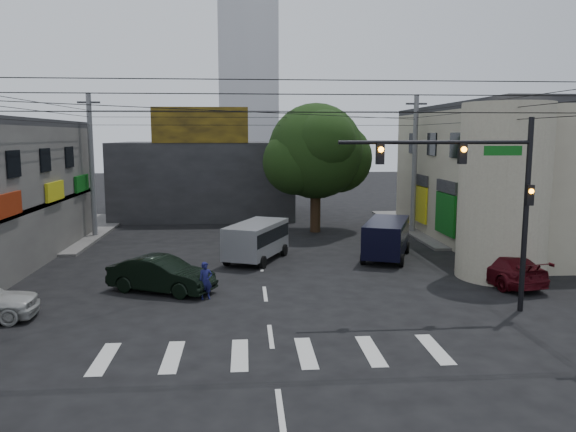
{
  "coord_description": "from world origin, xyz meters",
  "views": [
    {
      "loc": [
        -0.8,
        -20.65,
        6.54
      ],
      "look_at": [
        1.12,
        4.0,
        2.99
      ],
      "focal_mm": 35.0,
      "sensor_mm": 36.0,
      "label": 1
    }
  ],
  "objects": [
    {
      "name": "traffic_officer",
      "position": [
        -2.4,
        1.46,
        0.76
      ],
      "size": [
        0.77,
        0.7,
        1.52
      ],
      "primitive_type": "imported",
      "rotation": [
        0.0,
        0.0,
        0.32
      ],
      "color": "#141547",
      "rests_on": "ground"
    },
    {
      "name": "tower_distant",
      "position": [
        0.0,
        70.0,
        22.0
      ],
      "size": [
        9.0,
        9.0,
        44.0
      ],
      "primitive_type": "cube",
      "color": "silver",
      "rests_on": "ground"
    },
    {
      "name": "navy_van",
      "position": [
        6.74,
        8.36,
        1.02
      ],
      "size": [
        6.39,
        5.34,
        2.04
      ],
      "primitive_type": null,
      "rotation": [
        0.0,
        0.0,
        1.2
      ],
      "color": "black",
      "rests_on": "ground"
    },
    {
      "name": "building_far",
      "position": [
        -4.0,
        26.0,
        3.0
      ],
      "size": [
        14.0,
        10.0,
        6.0
      ],
      "primitive_type": "cube",
      "color": "#232326",
      "rests_on": "ground"
    },
    {
      "name": "sidewalk_far_right",
      "position": [
        18.0,
        18.0,
        0.07
      ],
      "size": [
        16.0,
        16.0,
        0.15
      ],
      "primitive_type": "cube",
      "color": "#514F4C",
      "rests_on": "ground"
    },
    {
      "name": "street_tree",
      "position": [
        4.0,
        17.0,
        5.47
      ],
      "size": [
        6.4,
        6.4,
        8.7
      ],
      "color": "black",
      "rests_on": "ground"
    },
    {
      "name": "billboard",
      "position": [
        -4.0,
        21.1,
        7.3
      ],
      "size": [
        7.0,
        0.3,
        2.6
      ],
      "primitive_type": "cube",
      "color": "olive",
      "rests_on": "building_far"
    },
    {
      "name": "traffic_gantry",
      "position": [
        7.82,
        -1.0,
        4.83
      ],
      "size": [
        7.1,
        0.35,
        7.2
      ],
      "color": "black",
      "rests_on": "ground"
    },
    {
      "name": "utility_pole_far_left",
      "position": [
        -10.5,
        16.0,
        4.6
      ],
      "size": [
        0.32,
        0.32,
        9.2
      ],
      "primitive_type": "cylinder",
      "color": "#59595B",
      "rests_on": "ground"
    },
    {
      "name": "building_right",
      "position": [
        18.0,
        13.0,
        4.0
      ],
      "size": [
        14.0,
        18.0,
        8.0
      ],
      "primitive_type": "cube",
      "color": "gray",
      "rests_on": "ground"
    },
    {
      "name": "utility_pole_far_right",
      "position": [
        10.5,
        16.0,
        4.6
      ],
      "size": [
        0.32,
        0.32,
        9.2
      ],
      "primitive_type": "cylinder",
      "color": "#59595B",
      "rests_on": "ground"
    },
    {
      "name": "silver_minivan",
      "position": [
        -0.21,
        8.35,
        1.0
      ],
      "size": [
        6.08,
        5.36,
        2.0
      ],
      "primitive_type": null,
      "rotation": [
        0.0,
        0.0,
        1.16
      ],
      "color": "gray",
      "rests_on": "ground"
    },
    {
      "name": "maroon_sedan",
      "position": [
        10.5,
        3.02,
        0.7
      ],
      "size": [
        4.08,
        5.67,
        1.4
      ],
      "primitive_type": "imported",
      "rotation": [
        0.0,
        0.0,
        3.37
      ],
      "color": "#440910",
      "rests_on": "ground"
    },
    {
      "name": "ground",
      "position": [
        0.0,
        0.0,
        0.0
      ],
      "size": [
        160.0,
        160.0,
        0.0
      ],
      "primitive_type": "plane",
      "color": "black",
      "rests_on": "ground"
    },
    {
      "name": "corner_column",
      "position": [
        11.0,
        4.0,
        4.0
      ],
      "size": [
        4.0,
        4.0,
        8.0
      ],
      "primitive_type": "cylinder",
      "color": "gray",
      "rests_on": "ground"
    },
    {
      "name": "dark_sedan",
      "position": [
        -4.33,
        2.67,
        0.75
      ],
      "size": [
        4.99,
        5.73,
        1.49
      ],
      "primitive_type": "imported",
      "rotation": [
        0.0,
        0.0,
        1.15
      ],
      "color": "black",
      "rests_on": "ground"
    }
  ]
}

